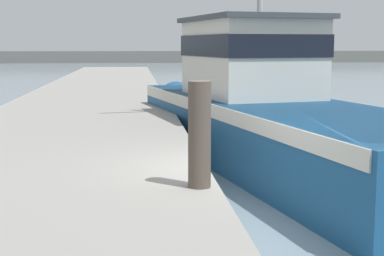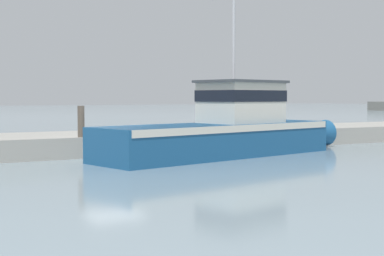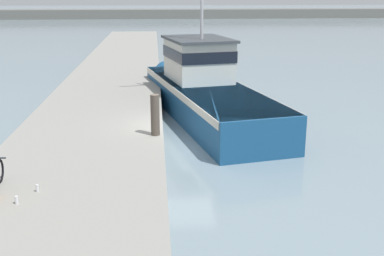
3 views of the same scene
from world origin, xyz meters
The scene contains 4 objects.
ground_plane centered at (0.00, 0.00, 0.00)m, with size 320.00×320.00×0.00m, color gray.
dock_pier centered at (-3.18, 0.00, 0.46)m, with size 5.13×80.00×0.92m, color gray.
fishing_boat_main centered at (1.35, 5.14, 1.24)m, with size 5.59×14.47×8.58m.
mooring_post centered at (-0.88, -1.11, 1.61)m, with size 0.30×0.30×1.38m, color #51473D.
Camera 2 is at (23.72, -9.78, 2.69)m, focal length 55.00 mm.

